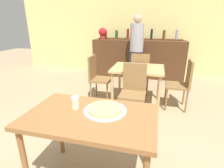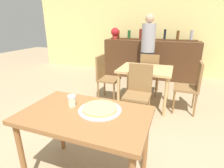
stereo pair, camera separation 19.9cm
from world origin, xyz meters
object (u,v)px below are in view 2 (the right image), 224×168
Objects in this scene: person_standing at (148,47)px; potted_plant at (115,33)px; chair_far_side_back at (150,72)px; chair_far_side_right at (192,84)px; cheese_shaker at (72,101)px; chair_far_side_left at (105,75)px; pizza_tray at (100,109)px; chair_far_side_front at (139,89)px.

potted_plant is (-1.06, 0.53, 0.31)m from person_standing.
chair_far_side_right is at bearing 145.44° from chair_far_side_back.
cheese_shaker is at bearing 80.83° from chair_far_side_back.
chair_far_side_left reaches higher than pizza_tray.
chair_far_side_left is 2.06m from potted_plant.
cheese_shaker is at bearing -167.13° from chair_far_side_left.
potted_plant reaches higher than chair_far_side_right.
chair_far_side_left is (-0.80, 0.55, 0.00)m from chair_far_side_front.
chair_far_side_right is 8.10× the size of cheese_shaker.
chair_far_side_right is at bearing 34.56° from chair_far_side_front.
potted_plant reaches higher than pizza_tray.
chair_far_side_back is 1.96m from potted_plant.
pizza_tray is 3.17m from person_standing.
potted_plant is at bearing 103.21° from cheese_shaker.
cheese_shaker reaches higher than pizza_tray.
chair_far_side_back is 2.39m from pizza_tray.
pizza_tray is at bearing -158.79° from chair_far_side_left.
chair_far_side_left is 1.90m from cheese_shaker.
potted_plant reaches higher than cheese_shaker.
chair_far_side_right is at bearing -42.33° from potted_plant.
chair_far_side_back is 0.98m from chair_far_side_left.
pizza_tray is 0.29m from cheese_shaker.
cheese_shaker is (-0.38, -2.39, 0.29)m from chair_far_side_back.
pizza_tray is 3.49× the size of cheese_shaker.
pizza_tray is (0.71, -1.82, 0.25)m from chair_far_side_left.
chair_far_side_front is at bearing -55.44° from chair_far_side_right.
person_standing is at bearing 91.77° from pizza_tray.
chair_far_side_back is 2.43m from cheese_shaker.
chair_far_side_back is at bearing 87.66° from pizza_tray.
person_standing reaches higher than chair_far_side_back.
chair_far_side_left is 1.53m from person_standing.
chair_far_side_right is 0.53× the size of person_standing.
chair_far_side_left is 1.97m from pizza_tray.
potted_plant is at bearing 117.33° from chair_far_side_front.
chair_far_side_left is at bearing 145.44° from chair_far_side_front.
person_standing is 5.24× the size of potted_plant.
chair_far_side_front is at bearing -124.56° from chair_far_side_left.
chair_far_side_right reaches higher than cheese_shaker.
potted_plant reaches higher than chair_far_side_left.
chair_far_side_back is at bearing -124.56° from chair_far_side_right.
chair_far_side_front is at bearing 73.24° from cheese_shaker.
cheese_shaker is 0.07× the size of person_standing.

